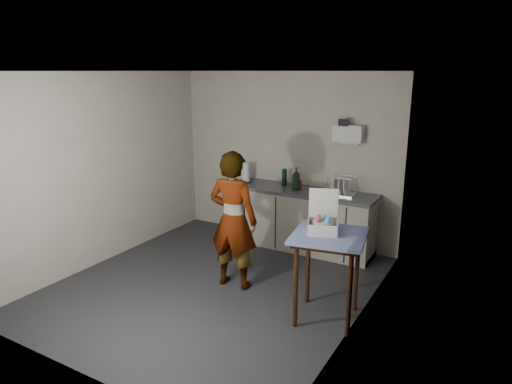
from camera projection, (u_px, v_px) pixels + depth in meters
The scene contains 15 objects.
ground at pixel (214, 285), 5.72m from camera, with size 4.00×4.00×0.00m, color #242428.
wall_back at pixel (286, 158), 7.05m from camera, with size 3.60×0.02×2.60m, color beige.
wall_right at pixel (359, 207), 4.52m from camera, with size 0.02×4.00×2.60m, color beige.
wall_left at pixel (104, 169), 6.24m from camera, with size 0.02×4.00×2.60m, color beige.
ceiling at pixel (209, 72), 5.05m from camera, with size 3.60×4.00×0.01m, color white.
kitchen_counter at pixel (300, 221), 6.84m from camera, with size 2.24×0.62×0.91m.
wall_shelf at pixel (348, 134), 6.40m from camera, with size 0.42×0.18×0.37m.
side_table at pixel (329, 245), 4.75m from camera, with size 0.87×0.87×0.97m.
standing_man at pixel (233, 220), 5.51m from camera, with size 0.62×0.41×1.71m, color #B2A593.
soap_bottle at pixel (296, 179), 6.65m from camera, with size 0.13×0.13×0.33m, color black.
soda_can at pixel (299, 185), 6.71m from camera, with size 0.07×0.07×0.14m, color red.
dark_bottle at pixel (284, 177), 6.90m from camera, with size 0.08×0.08×0.26m, color black.
paper_towel at pixel (246, 173), 7.11m from camera, with size 0.17×0.17×0.30m.
dish_rack at pixel (341, 190), 6.44m from camera, with size 0.38×0.29×0.27m.
bakery_box at pixel (323, 223), 4.77m from camera, with size 0.40×0.41×0.43m.
Camera 1 is at (3.05, -4.27, 2.61)m, focal length 32.00 mm.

